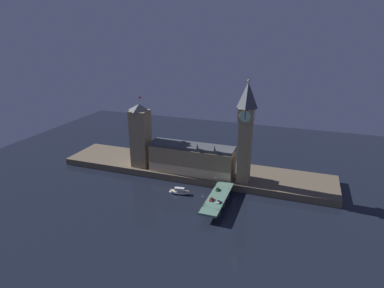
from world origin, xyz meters
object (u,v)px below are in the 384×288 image
(pedestrian_near_rail, at_px, (204,204))
(street_lamp_near, at_px, (203,200))
(victoria_tower, at_px, (141,135))
(boat_upstream, at_px, (179,192))
(car_northbound_lead, at_px, (217,189))
(car_northbound_trail, at_px, (211,199))
(car_southbound_lead, at_px, (219,202))
(street_lamp_far, at_px, (216,181))
(clock_tower, at_px, (246,130))

(pedestrian_near_rail, xyz_separation_m, street_lamp_near, (-0.40, -2.00, 3.70))
(victoria_tower, bearing_deg, street_lamp_near, -35.25)
(pedestrian_near_rail, distance_m, boat_upstream, 31.65)
(boat_upstream, bearing_deg, victoria_tower, 148.47)
(victoria_tower, height_order, car_northbound_lead, victoria_tower)
(car_northbound_trail, relative_size, car_southbound_lead, 1.08)
(car_southbound_lead, xyz_separation_m, pedestrian_near_rail, (-7.62, -5.86, 0.25))
(car_northbound_trail, height_order, street_lamp_far, street_lamp_far)
(car_northbound_lead, xyz_separation_m, street_lamp_far, (-2.94, 5.60, 3.58))
(pedestrian_near_rail, bearing_deg, boat_upstream, 142.05)
(car_northbound_lead, distance_m, boat_upstream, 27.76)
(pedestrian_near_rail, xyz_separation_m, boat_upstream, (-24.57, 19.16, -5.57))
(car_northbound_lead, height_order, boat_upstream, car_northbound_lead)
(victoria_tower, relative_size, street_lamp_near, 7.80)
(car_southbound_lead, distance_m, boat_upstream, 35.24)
(car_northbound_trail, bearing_deg, street_lamp_near, -107.81)
(car_southbound_lead, height_order, street_lamp_far, street_lamp_far)
(clock_tower, relative_size, car_southbound_lead, 18.05)
(pedestrian_near_rail, height_order, street_lamp_far, street_lamp_far)
(boat_upstream, bearing_deg, car_northbound_trail, -23.88)
(car_northbound_trail, relative_size, street_lamp_far, 0.66)
(victoria_tower, xyz_separation_m, street_lamp_far, (67.87, -18.53, -20.33))
(clock_tower, height_order, pedestrian_near_rail, clock_tower)
(clock_tower, height_order, car_northbound_trail, clock_tower)
(car_southbound_lead, distance_m, street_lamp_near, 11.90)
(car_northbound_lead, height_order, street_lamp_far, street_lamp_far)
(street_lamp_near, bearing_deg, street_lamp_far, 90.00)
(clock_tower, bearing_deg, car_southbound_lead, -102.30)
(car_northbound_lead, relative_size, boat_upstream, 0.26)
(clock_tower, relative_size, pedestrian_near_rail, 44.49)
(pedestrian_near_rail, bearing_deg, street_lamp_far, 90.84)
(car_northbound_lead, bearing_deg, victoria_tower, 161.18)
(car_northbound_trail, distance_m, car_southbound_lead, 5.25)
(car_northbound_lead, height_order, car_southbound_lead, car_northbound_lead)
(street_lamp_near, bearing_deg, car_northbound_lead, 82.97)
(victoria_tower, relative_size, car_northbound_trail, 12.85)
(car_northbound_trail, xyz_separation_m, pedestrian_near_rail, (-2.54, -7.16, 0.24))
(car_southbound_lead, relative_size, pedestrian_near_rail, 2.47)
(victoria_tower, height_order, pedestrian_near_rail, victoria_tower)
(car_northbound_lead, relative_size, car_southbound_lead, 1.00)
(car_southbound_lead, xyz_separation_m, boat_upstream, (-32.19, 13.30, -5.33))
(car_northbound_trail, xyz_separation_m, car_southbound_lead, (5.08, -1.30, -0.00))
(car_northbound_trail, relative_size, boat_upstream, 0.28)
(victoria_tower, bearing_deg, car_northbound_lead, -18.82)
(street_lamp_near, bearing_deg, boat_upstream, 138.80)
(clock_tower, xyz_separation_m, car_northbound_trail, (-13.31, -36.46, -37.69))
(victoria_tower, distance_m, street_lamp_far, 73.23)
(street_lamp_near, bearing_deg, victoria_tower, 144.75)
(street_lamp_far, distance_m, boat_upstream, 27.06)
(street_lamp_near, bearing_deg, clock_tower, 70.39)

